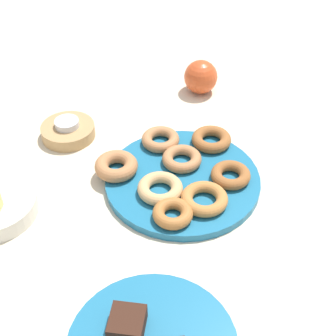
{
  "coord_description": "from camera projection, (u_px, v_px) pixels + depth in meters",
  "views": [
    {
      "loc": [
        -0.73,
        0.17,
        0.7
      ],
      "look_at": [
        0.0,
        0.03,
        0.05
      ],
      "focal_mm": 54.09,
      "sensor_mm": 36.0,
      "label": 1
    }
  ],
  "objects": [
    {
      "name": "ground_plane",
      "position": [
        183.0,
        183.0,
        1.02
      ],
      "size": [
        2.4,
        2.4,
        0.0
      ],
      "primitive_type": "plane",
      "color": "beige"
    },
    {
      "name": "donut_7",
      "position": [
        204.0,
        199.0,
        0.95
      ],
      "size": [
        0.12,
        0.12,
        0.02
      ],
      "primitive_type": "torus",
      "rotation": [
        0.0,
        0.0,
        0.42
      ],
      "color": "#BC7A3D",
      "rests_on": "donut_plate"
    },
    {
      "name": "apple",
      "position": [
        201.0,
        77.0,
        1.25
      ],
      "size": [
        0.08,
        0.08,
        0.08
      ],
      "primitive_type": "sphere",
      "color": "#CC4C23",
      "rests_on": "ground_plane"
    },
    {
      "name": "donut_5",
      "position": [
        173.0,
        213.0,
        0.92
      ],
      "size": [
        0.1,
        0.1,
        0.02
      ],
      "primitive_type": "torus",
      "rotation": [
        0.0,
        0.0,
        2.18
      ],
      "color": "#AD6B33",
      "rests_on": "donut_plate"
    },
    {
      "name": "donut_6",
      "position": [
        211.0,
        139.0,
        1.09
      ],
      "size": [
        0.1,
        0.1,
        0.02
      ],
      "primitive_type": "torus",
      "rotation": [
        0.0,
        0.0,
        3.32
      ],
      "color": "#995B2D",
      "rests_on": "donut_plate"
    },
    {
      "name": "donut_3",
      "position": [
        116.0,
        166.0,
        1.02
      ],
      "size": [
        0.11,
        0.11,
        0.03
      ],
      "primitive_type": "torus",
      "rotation": [
        0.0,
        0.0,
        5.91
      ],
      "color": "#B27547",
      "rests_on": "donut_plate"
    },
    {
      "name": "donut_0",
      "position": [
        231.0,
        175.0,
        1.0
      ],
      "size": [
        0.1,
        0.1,
        0.02
      ],
      "primitive_type": "torus",
      "rotation": [
        0.0,
        0.0,
        5.01
      ],
      "color": "#995B2D",
      "rests_on": "donut_plate"
    },
    {
      "name": "donut_1",
      "position": [
        182.0,
        159.0,
        1.04
      ],
      "size": [
        0.11,
        0.11,
        0.02
      ],
      "primitive_type": "torus",
      "rotation": [
        0.0,
        0.0,
        2.61
      ],
      "color": "#B27547",
      "rests_on": "donut_plate"
    },
    {
      "name": "donut_2",
      "position": [
        160.0,
        139.0,
        1.09
      ],
      "size": [
        0.08,
        0.08,
        0.02
      ],
      "primitive_type": "torus",
      "rotation": [
        0.0,
        0.0,
        3.12
      ],
      "color": "#B27547",
      "rests_on": "donut_plate"
    },
    {
      "name": "brownie_far",
      "position": [
        127.0,
        323.0,
        0.75
      ],
      "size": [
        0.07,
        0.07,
        0.03
      ],
      "primitive_type": "cube",
      "rotation": [
        0.0,
        0.0,
        -0.33
      ],
      "color": "#381E14",
      "rests_on": "cake_plate"
    },
    {
      "name": "candle_holder",
      "position": [
        68.0,
        131.0,
        1.13
      ],
      "size": [
        0.12,
        0.12,
        0.03
      ],
      "primitive_type": "cylinder",
      "color": "tan",
      "rests_on": "ground_plane"
    },
    {
      "name": "donut_plate",
      "position": [
        183.0,
        180.0,
        1.02
      ],
      "size": [
        0.31,
        0.31,
        0.02
      ],
      "primitive_type": "cylinder",
      "color": "#1E6B93",
      "rests_on": "ground_plane"
    },
    {
      "name": "tealight",
      "position": [
        67.0,
        123.0,
        1.12
      ],
      "size": [
        0.05,
        0.05,
        0.01
      ],
      "primitive_type": "cylinder",
      "color": "silver",
      "rests_on": "candle_holder"
    },
    {
      "name": "donut_4",
      "position": [
        160.0,
        188.0,
        0.97
      ],
      "size": [
        0.1,
        0.1,
        0.02
      ],
      "primitive_type": "torus",
      "rotation": [
        0.0,
        0.0,
        1.74
      ],
      "color": "tan",
      "rests_on": "donut_plate"
    }
  ]
}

